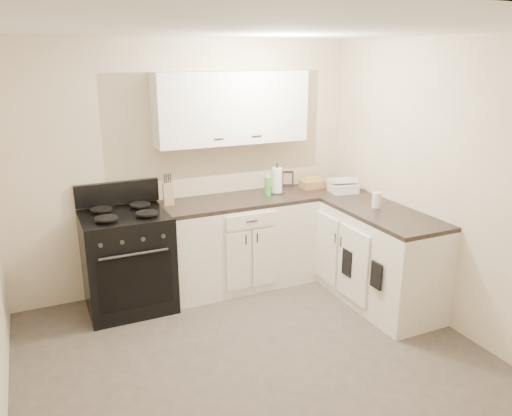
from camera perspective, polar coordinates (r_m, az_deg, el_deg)
name	(u,v)px	position (r m, az deg, el deg)	size (l,w,h in m)	color
floor	(264,370)	(4.06, 0.92, -18.06)	(3.60, 3.60, 0.00)	#473F38
ceiling	(266,28)	(3.33, 1.14, 19.85)	(3.60, 3.60, 0.00)	white
wall_back	(188,167)	(5.12, -7.74, 4.65)	(3.60, 3.60, 0.00)	beige
wall_right	(457,190)	(4.54, 21.96, 1.96)	(3.60, 3.60, 0.00)	beige
wall_front	(465,349)	(2.17, 22.80, -14.60)	(3.60, 3.60, 0.00)	beige
base_cabinets_back	(239,244)	(5.22, -1.94, -4.15)	(1.55, 0.60, 0.90)	white
base_cabinets_right	(361,249)	(5.20, 11.94, -4.63)	(0.60, 1.90, 0.90)	white
countertop_back	(239,201)	(5.07, -1.99, 0.81)	(1.55, 0.60, 0.04)	black
countertop_right	(364,205)	(5.04, 12.27, 0.34)	(0.60, 1.90, 0.04)	black
upper_cabinets	(232,108)	(5.03, -2.78, 11.37)	(1.55, 0.30, 0.70)	white
stove	(128,262)	(4.90, -14.43, -6.04)	(0.79, 0.68, 0.96)	black
knife_block	(168,194)	(4.92, -9.99, 1.62)	(0.10, 0.09, 0.22)	tan
paper_towel	(277,181)	(5.26, 2.42, 3.15)	(0.11, 0.11, 0.27)	white
soap_bottle	(268,186)	(5.15, 1.36, 2.48)	(0.07, 0.07, 0.20)	green
picture_frame	(287,179)	(5.56, 3.59, 3.37)	(0.14, 0.02, 0.17)	black
wicker_basket	(312,184)	(5.52, 6.47, 2.76)	(0.26, 0.17, 0.09)	#B08253
countertop_grill	(343,187)	(5.40, 9.90, 2.33)	(0.27, 0.25, 0.10)	white
glass_jar	(377,200)	(4.90, 13.62, 0.91)	(0.09, 0.09, 0.15)	silver
oven_mitt_near	(376,275)	(4.52, 13.58, -7.50)	(0.02, 0.14, 0.24)	black
oven_mitt_far	(347,263)	(4.86, 10.39, -6.18)	(0.02, 0.15, 0.26)	black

